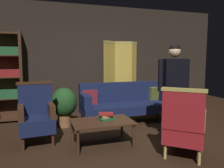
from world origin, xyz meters
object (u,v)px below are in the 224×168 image
Objects in this scene: velvet_couch at (126,101)px; potted_plant at (64,104)px; bookshelf at (1,76)px; book_tan_leather at (106,116)px; armchair_wing_left at (36,115)px; book_red_leather at (106,114)px; coffee_table at (102,124)px; armchair_gilt_accent at (184,125)px; standing_figure at (174,83)px; book_green_cloth at (106,118)px; folding_screen at (136,75)px.

velvet_couch reaches higher than potted_plant.
bookshelf reaches higher than book_tan_leather.
armchair_wing_left reaches higher than book_tan_leather.
bookshelf reaches higher than book_red_leather.
bookshelf reaches higher than coffee_table.
book_red_leather is (-0.93, 0.85, 0.03)m from armchair_gilt_accent.
potted_plant is at bearing 115.33° from book_red_leather.
potted_plant is at bearing 140.62° from standing_figure.
potted_plant is 4.43× the size of book_tan_leather.
potted_plant is 3.44× the size of book_green_cloth.
book_tan_leather is (0.57, -1.20, -0.00)m from potted_plant.
bookshelf is 2.78m from coffee_table.
book_red_leather is (0.08, 0.05, 0.14)m from coffee_table.
book_green_cloth is 1.29× the size of book_tan_leather.
standing_figure is at bearing -39.38° from potted_plant.
armchair_gilt_accent reaches higher than book_green_cloth.
potted_plant is 1.33m from book_tan_leather.
velvet_couch is 1.59m from standing_figure.
folding_screen is at bearing 78.48° from armchair_gilt_accent.
armchair_wing_left is 2.42m from standing_figure.
folding_screen is 2.74m from book_tan_leather.
coffee_table is at bearing -125.78° from velvet_couch.
book_red_leather reaches higher than book_green_cloth.
velvet_couch is at bearing 102.03° from standing_figure.
book_green_cloth is (-0.85, -1.23, -0.01)m from velvet_couch.
armchair_wing_left is 5.53× the size of book_tan_leather.
armchair_wing_left is at bearing -64.58° from bookshelf.
standing_figure is 9.05× the size of book_tan_leather.
velvet_couch reaches higher than book_tan_leather.
book_tan_leather is at bearing -20.88° from armchair_wing_left.
bookshelf is at bearing 148.88° from potted_plant.
potted_plant is at bearing -31.12° from bookshelf.
armchair_gilt_accent is 2.41m from armchair_wing_left.
folding_screen is 2.39m from potted_plant.
potted_plant is at bearing 126.15° from armchair_gilt_accent.
velvet_couch is at bearing -126.08° from folding_screen.
book_tan_leather is 0.04m from book_red_leather.
armchair_gilt_accent reaches higher than book_tan_leather.
armchair_wing_left is at bearing -146.38° from folding_screen.
armchair_gilt_accent is at bearing -42.39° from book_red_leather.
book_tan_leather is (-1.55, -2.20, -0.51)m from folding_screen.
book_green_cloth is at bearing -124.46° from velvet_couch.
book_red_leather is at bearing 169.54° from standing_figure.
standing_figure is 7.03× the size of book_green_cloth.
standing_figure reaches higher than armchair_gilt_accent.
book_green_cloth is (0.57, -1.20, -0.04)m from potted_plant.
book_red_leather is at bearing -124.46° from velvet_couch.
book_green_cloth is at bearing 33.19° from coffee_table.
bookshelf reaches higher than folding_screen.
book_red_leather is (-0.85, -1.23, 0.07)m from velvet_couch.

